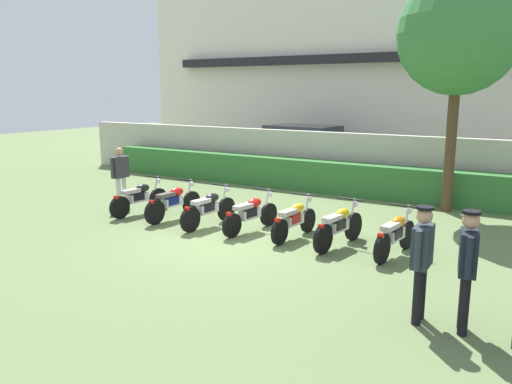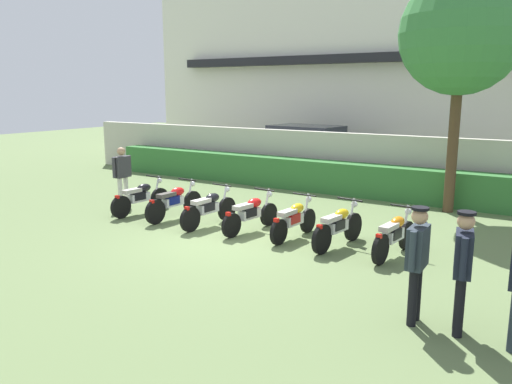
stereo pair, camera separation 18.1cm
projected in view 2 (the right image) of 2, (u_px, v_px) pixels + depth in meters
name	position (u px, v px, depth m)	size (l,w,h in m)	color
ground	(228.00, 241.00, 11.11)	(60.00, 60.00, 0.00)	#607547
building	(416.00, 67.00, 22.19)	(23.99, 6.50, 8.47)	silver
compound_wall	(348.00, 162.00, 16.57)	(22.79, 0.30, 1.88)	#BCB7A8
hedge_row	(339.00, 178.00, 16.07)	(18.24, 0.70, 1.01)	#337033
parked_car	(309.00, 150.00, 19.80)	(4.67, 2.47, 1.89)	black
tree_near_inspector	(461.00, 34.00, 12.85)	(3.13, 3.13, 6.22)	#4C3823
motorcycle_in_row_0	(140.00, 197.00, 13.48)	(0.60, 1.91, 0.95)	black
motorcycle_in_row_1	(174.00, 202.00, 12.91)	(0.60, 1.95, 0.97)	black
motorcycle_in_row_2	(209.00, 208.00, 12.22)	(0.60, 1.91, 0.96)	black
motorcycle_in_row_3	(251.00, 213.00, 11.75)	(0.60, 1.88, 0.94)	black
motorcycle_in_row_4	(294.00, 219.00, 11.20)	(0.60, 1.77, 0.94)	black
motorcycle_in_row_5	(338.00, 226.00, 10.58)	(0.60, 1.85, 0.97)	black
motorcycle_in_row_6	(394.00, 235.00, 9.97)	(0.60, 1.82, 0.96)	black
inspector_person	(122.00, 172.00, 14.22)	(0.23, 0.68, 1.68)	silver
officer_0	(417.00, 255.00, 7.01)	(0.23, 0.67, 1.68)	black
officer_1	(463.00, 262.00, 6.69)	(0.31, 0.67, 1.70)	black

